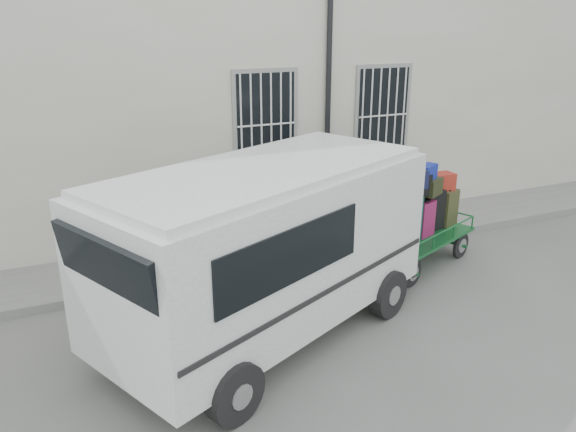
# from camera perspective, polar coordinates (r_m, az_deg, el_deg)

# --- Properties ---
(ground) EXTENTS (80.00, 80.00, 0.00)m
(ground) POSITION_cam_1_polar(r_m,az_deg,el_deg) (9.55, 6.89, -7.65)
(ground) COLOR #61615C
(ground) RESTS_ON ground
(building) EXTENTS (24.00, 5.15, 6.00)m
(building) POSITION_cam_1_polar(r_m,az_deg,el_deg) (13.57, -4.80, 13.75)
(building) COLOR beige
(building) RESTS_ON ground
(sidewalk) EXTENTS (24.00, 1.70, 0.15)m
(sidewalk) POSITION_cam_1_polar(r_m,az_deg,el_deg) (11.28, 1.22, -2.71)
(sidewalk) COLOR slate
(sidewalk) RESTS_ON ground
(luggage_cart) EXTENTS (2.61, 1.75, 1.91)m
(luggage_cart) POSITION_cam_1_polar(r_m,az_deg,el_deg) (10.38, 13.44, 0.19)
(luggage_cart) COLOR black
(luggage_cart) RESTS_ON ground
(van) EXTENTS (5.34, 3.92, 2.50)m
(van) POSITION_cam_1_polar(r_m,az_deg,el_deg) (7.69, -2.26, -2.66)
(van) COLOR silver
(van) RESTS_ON ground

